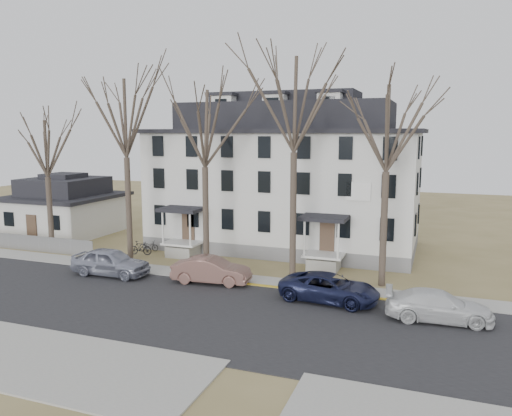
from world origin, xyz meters
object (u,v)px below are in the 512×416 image
at_px(car_white, 439,307).
at_px(boarding_house, 285,179).
at_px(tree_mid_left, 204,123).
at_px(tree_center, 294,97).
at_px(bicycle_left, 149,246).
at_px(bicycle_right, 140,249).
at_px(small_house, 65,208).
at_px(tree_mid_right, 388,122).
at_px(car_navy, 330,288).
at_px(tree_bungalow, 46,145).
at_px(car_tan, 211,271).
at_px(tree_far_left, 125,113).
at_px(car_silver, 111,262).

bearing_deg(car_white, boarding_house, 36.68).
bearing_deg(car_white, tree_mid_left, 66.48).
relative_size(tree_center, bicycle_left, 9.73).
relative_size(tree_mid_left, bicycle_right, 7.37).
relative_size(tree_mid_left, bicycle_left, 8.44).
relative_size(small_house, tree_mid_right, 0.68).
relative_size(car_navy, bicycle_right, 3.07).
relative_size(boarding_house, bicycle_left, 13.77).
distance_m(small_house, tree_bungalow, 9.43).
xyz_separation_m(small_house, tree_bungalow, (4.00, -6.20, 5.87)).
relative_size(car_tan, bicycle_left, 3.12).
distance_m(tree_mid_right, tree_bungalow, 24.54).
bearing_deg(boarding_house, car_navy, -62.86).
height_order(tree_center, car_tan, tree_center).
bearing_deg(tree_center, tree_far_left, 180.00).
bearing_deg(tree_bungalow, bicycle_left, 21.34).
height_order(small_house, bicycle_left, small_house).
bearing_deg(car_tan, tree_mid_left, 24.03).
height_order(boarding_house, tree_far_left, tree_far_left).
distance_m(tree_mid_right, car_white, 10.60).
height_order(small_house, car_tan, small_house).
relative_size(tree_mid_right, car_white, 2.55).
xyz_separation_m(tree_mid_right, bicycle_left, (-17.67, 2.67, -9.21)).
height_order(car_white, bicycle_right, car_white).
bearing_deg(small_house, tree_bungalow, -57.16).
xyz_separation_m(car_silver, bicycle_left, (-1.31, 6.49, -0.47)).
height_order(tree_center, car_white, tree_center).
bearing_deg(car_silver, tree_center, -71.58).
distance_m(small_house, car_tan, 21.04).
xyz_separation_m(tree_mid_left, bicycle_right, (-6.05, 1.35, -9.08)).
distance_m(boarding_house, tree_far_left, 13.12).
bearing_deg(small_house, tree_mid_right, -12.27).
bearing_deg(tree_mid_left, car_navy, -23.08).
xyz_separation_m(tree_mid_left, car_silver, (-4.86, -3.82, -8.74)).
bearing_deg(small_house, tree_center, -15.08).
distance_m(small_house, tree_far_left, 15.00).
distance_m(tree_center, car_navy, 11.51).
bearing_deg(small_house, bicycle_left, -18.04).
bearing_deg(car_navy, bicycle_left, 72.86).
height_order(boarding_house, tree_mid_right, tree_mid_right).
xyz_separation_m(small_house, tree_center, (23.00, -6.20, 8.84)).
height_order(tree_bungalow, car_tan, tree_bungalow).
bearing_deg(small_house, tree_far_left, -29.39).
xyz_separation_m(tree_far_left, car_navy, (15.19, -3.91, -9.60)).
relative_size(small_house, tree_bungalow, 0.81).
height_order(tree_mid_right, tree_bungalow, tree_mid_right).
xyz_separation_m(small_house, car_navy, (26.19, -10.11, -1.51)).
xyz_separation_m(tree_center, car_silver, (-10.86, -3.82, -10.22)).
bearing_deg(tree_mid_right, tree_far_left, 180.00).
relative_size(car_white, bicycle_left, 3.30).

